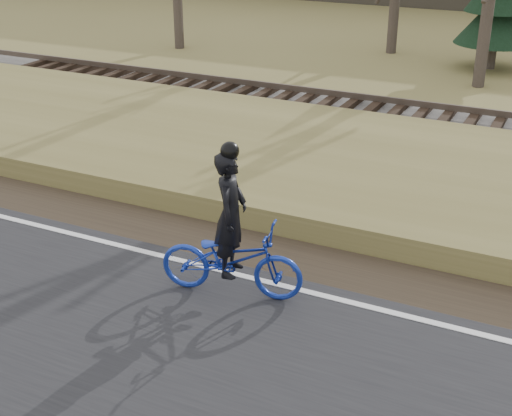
% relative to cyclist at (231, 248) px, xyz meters
% --- Properties ---
extents(cyclist, '(2.21, 1.15, 2.34)m').
position_rel_cyclist_xyz_m(cyclist, '(0.00, 0.00, 0.00)').
color(cyclist, '#172F9F').
rests_on(cyclist, road).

